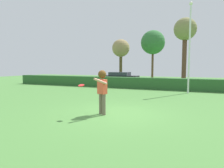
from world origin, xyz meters
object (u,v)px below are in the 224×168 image
parked_car_black (120,77)px  oak_tree (185,32)px  person (102,87)px  lamppost (190,44)px  birch_tree (121,49)px  willow_tree (153,43)px  frisbee (81,85)px

parked_car_black → oak_tree: (6.91, -0.25, 4.61)m
person → parked_car_black: 15.14m
parked_car_black → oak_tree: oak_tree is taller
lamppost → birch_tree: 13.06m
person → willow_tree: (-2.05, 19.67, 3.88)m
willow_tree → frisbee: bearing=-85.7°
frisbee → oak_tree: size_ratio=0.03×
lamppost → willow_tree: (-4.95, 11.45, 1.49)m
lamppost → frisbee: bearing=-111.0°
parked_car_black → oak_tree: bearing=-2.0°
frisbee → lamppost: lamppost is taller
frisbee → birch_tree: (-5.35, 18.58, 2.95)m
frisbee → birch_tree: size_ratio=0.04×
birch_tree → willow_tree: bearing=25.1°
frisbee → lamppost: bearing=69.0°
lamppost → oak_tree: oak_tree is taller
lamppost → birch_tree: size_ratio=1.18×
lamppost → birch_tree: lamppost is taller
person → lamppost: 9.04m
parked_car_black → lamppost: bearing=-39.1°
birch_tree → person: bearing=-71.8°
parked_car_black → birch_tree: size_ratio=0.78×
lamppost → willow_tree: bearing=113.4°
birch_tree → oak_tree: (8.10, -3.74, 1.13)m
person → lamppost: (2.90, 8.22, 2.38)m
oak_tree → parked_car_black: bearing=178.0°
frisbee → willow_tree: size_ratio=0.03×
frisbee → parked_car_black: size_ratio=0.05×
person → birch_tree: 19.06m
lamppost → birch_tree: (-8.77, 9.66, 0.67)m
person → willow_tree: size_ratio=0.27×
person → parked_car_black: size_ratio=0.42×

